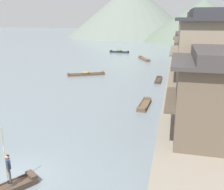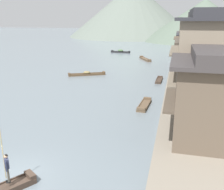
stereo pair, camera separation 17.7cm
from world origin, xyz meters
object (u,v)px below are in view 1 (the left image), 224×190
Objects in this scene: boatman_person at (8,165)px; house_waterfront_narrow at (198,45)px; house_waterfront_nearest at (211,96)px; house_waterfront_end at (192,45)px; boat_moored_third at (144,59)px; house_waterfront_tall at (195,61)px; boat_moored_second at (158,80)px; house_waterfront_second at (201,61)px; boat_midriver_drifting at (144,105)px; house_waterfront_far at (194,49)px; boat_moored_nearest at (119,52)px; boat_moored_far at (86,74)px.

house_waterfront_narrow is at bearing 69.46° from boatman_person.
house_waterfront_nearest and house_waterfront_end have the same top height.
boat_moored_third is 24.92m from house_waterfront_tall.
house_waterfront_nearest is 0.97× the size of house_waterfront_end.
boat_moored_second is 14.19m from house_waterfront_second.
house_waterfront_second reaches higher than house_waterfront_end.
boat_midriver_drifting is 0.60× the size of house_waterfront_far.
boat_moored_nearest is 31.82m from house_waterfront_narrow.
house_waterfront_tall is at bearing -45.64° from boat_moored_second.
boat_moored_third is 30.43m from boat_midriver_drifting.
house_waterfront_narrow is 1.34× the size of house_waterfront_end.
house_waterfront_tall reaches higher than boat_moored_nearest.
boat_midriver_drifting is 7.06m from house_waterfront_second.
boat_moored_third is 10.57m from house_waterfront_end.
house_waterfront_narrow is at bearing 88.64° from house_waterfront_nearest.
house_waterfront_tall is (4.42, -4.52, 3.58)m from boat_moored_second.
house_waterfront_narrow is at bearing 4.71° from boat_moored_far.
house_waterfront_far is at bearing -48.13° from boat_moored_third.
boat_moored_second is (11.89, -28.99, -0.17)m from boat_moored_nearest.
boat_midriver_drifting is at bearing 169.55° from house_waterfront_second.
house_waterfront_nearest is at bearing -89.39° from house_waterfront_tall.
boat_moored_nearest is 51.17m from house_waterfront_nearest.
boat_moored_far is 17.14m from house_waterfront_narrow.
boat_moored_nearest is 0.79× the size of house_waterfront_nearest.
boat_moored_far is at bearing -111.96° from boat_moored_third.
house_waterfront_tall is at bearing -64.04° from boat_moored_nearest.
boatman_person is 0.47× the size of house_waterfront_far.
house_waterfront_tall reaches higher than boat_moored_far.
house_waterfront_nearest reaches higher than boatman_person.
boat_moored_second is at bearing 109.27° from house_waterfront_second.
boat_moored_nearest is 22.23m from house_waterfront_end.
boat_moored_far is 21.40m from house_waterfront_second.
house_waterfront_nearest is 0.72× the size of house_waterfront_second.
house_waterfront_narrow is (0.52, 21.84, 1.30)m from house_waterfront_nearest.
house_waterfront_tall is 0.83× the size of house_waterfront_narrow.
house_waterfront_nearest reaches higher than boat_moored_second.
boat_midriver_drifting is at bearing -93.18° from boat_moored_second.
boat_moored_second is 7.49m from house_waterfront_narrow.
house_waterfront_second is (8.67, -31.15, 4.83)m from boat_moored_third.
house_waterfront_second is 8.17m from house_waterfront_tall.
house_waterfront_end is (5.02, 14.96, 3.59)m from boat_moored_second.
house_waterfront_end reaches higher than boat_moored_second.
house_waterfront_second is 15.09m from house_waterfront_narrow.
boat_moored_far is 16.65m from boat_midriver_drifting.
boatman_person is 45.42m from boat_moored_third.
house_waterfront_second reaches higher than boat_moored_nearest.
house_waterfront_second is (-0.17, 6.76, 1.29)m from house_waterfront_nearest.
boat_moored_nearest is 1.32× the size of boat_moored_second.
boat_moored_second is at bearing 86.82° from boat_midriver_drifting.
boat_moored_nearest is 44.89m from house_waterfront_second.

